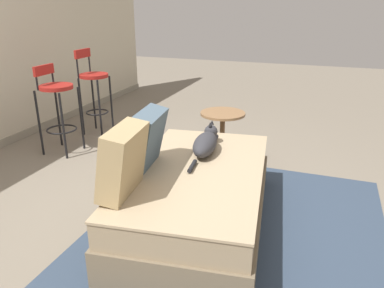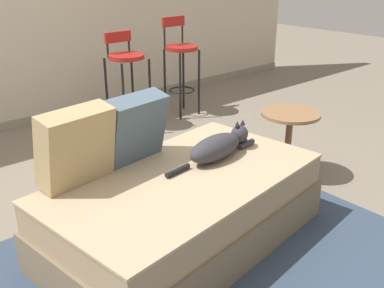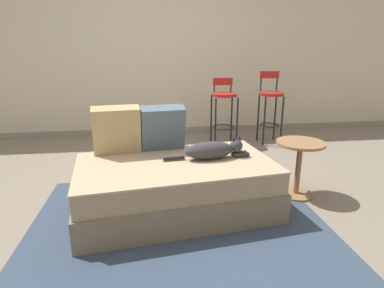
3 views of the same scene
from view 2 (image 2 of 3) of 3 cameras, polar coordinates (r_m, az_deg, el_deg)
ground_plane at (r=3.05m, az=-5.90°, el=-8.84°), size 16.00×16.00×0.00m
wall_baseboard_trim at (r=4.84m, az=-21.19°, el=2.50°), size 8.00×0.02×0.09m
area_rug at (r=2.60m, az=3.40°, el=-14.91°), size 2.33×2.02×0.01m
couch at (r=2.66m, az=-1.04°, el=-8.17°), size 1.73×1.12×0.44m
throw_pillow_corner at (r=2.46m, az=-14.53°, el=-0.35°), size 0.43×0.26×0.43m
throw_pillow_middle at (r=2.69m, az=-7.37°, el=2.05°), size 0.42×0.27×0.42m
cat at (r=2.75m, az=3.40°, el=-0.27°), size 0.75×0.22×0.19m
bar_stool_near_window at (r=4.41m, az=-8.33°, el=9.13°), size 0.34×0.34×0.94m
bar_stool_by_doorway at (r=4.79m, az=-1.44°, el=10.82°), size 0.34×0.34×1.02m
side_table at (r=3.46m, az=12.18°, el=1.09°), size 0.44×0.44×0.53m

